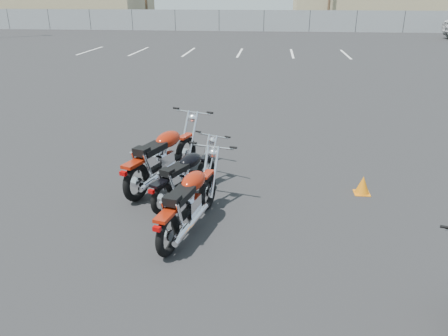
# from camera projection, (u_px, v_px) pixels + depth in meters

# --- Properties ---
(ground) EXTENTS (120.00, 120.00, 0.00)m
(ground) POSITION_uv_depth(u_px,v_px,m) (207.00, 221.00, 6.70)
(ground) COLOR black
(ground) RESTS_ON ground
(motorcycle_front_red) EXTENTS (1.27, 2.29, 1.14)m
(motorcycle_front_red) POSITION_uv_depth(u_px,v_px,m) (163.00, 157.00, 7.84)
(motorcycle_front_red) COLOR black
(motorcycle_front_red) RESTS_ON ground
(motorcycle_second_black) EXTENTS (1.11, 1.83, 0.92)m
(motorcycle_second_black) POSITION_uv_depth(u_px,v_px,m) (185.00, 176.00, 7.29)
(motorcycle_second_black) COLOR black
(motorcycle_second_black) RESTS_ON ground
(motorcycle_third_red) EXTENTS (0.92, 2.07, 1.02)m
(motorcycle_third_red) POSITION_uv_depth(u_px,v_px,m) (190.00, 201.00, 6.30)
(motorcycle_third_red) COLOR black
(motorcycle_third_red) RESTS_ON ground
(training_cone_near) EXTENTS (0.27, 0.27, 0.32)m
(training_cone_near) POSITION_uv_depth(u_px,v_px,m) (363.00, 185.00, 7.57)
(training_cone_near) COLOR orange
(training_cone_near) RESTS_ON ground
(chainlink_fence) EXTENTS (80.06, 0.06, 1.80)m
(chainlink_fence) POSITION_uv_depth(u_px,v_px,m) (264.00, 21.00, 38.62)
(chainlink_fence) COLOR gray
(chainlink_fence) RESTS_ON ground
(tan_building_west) EXTENTS (18.40, 10.40, 4.30)m
(tan_building_west) POSITION_uv_depth(u_px,v_px,m) (61.00, 3.00, 46.82)
(tan_building_west) COLOR tan
(tan_building_west) RESTS_ON ground
(tan_building_east) EXTENTS (14.40, 9.40, 3.70)m
(tan_building_east) POSITION_uv_depth(u_px,v_px,m) (362.00, 6.00, 45.55)
(tan_building_east) COLOR tan
(tan_building_east) RESTS_ON ground
(parking_line_stripes) EXTENTS (15.12, 4.00, 0.01)m
(parking_line_stripes) POSITION_uv_depth(u_px,v_px,m) (214.00, 52.00, 25.39)
(parking_line_stripes) COLOR silver
(parking_line_stripes) RESTS_ON ground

